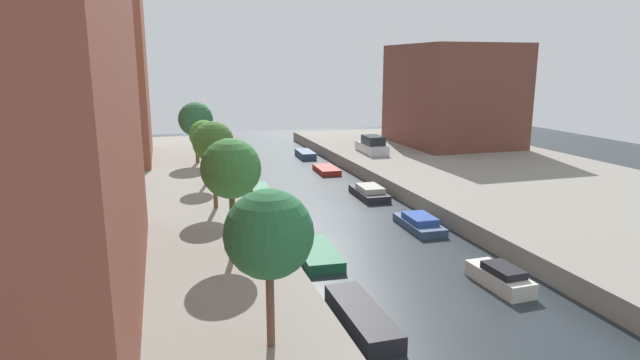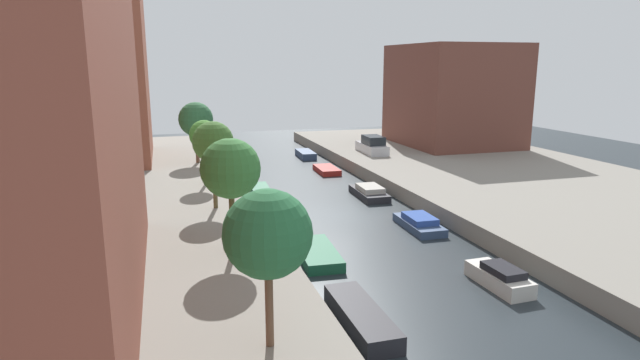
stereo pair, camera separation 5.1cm
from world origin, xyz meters
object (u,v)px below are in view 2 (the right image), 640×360
at_px(parked_car, 372,146).
at_px(moored_boat_left_1, 361,317).
at_px(moored_boat_left_3, 287,212).
at_px(moored_boat_left_5, 240,168).
at_px(low_block_right, 453,95).
at_px(street_tree_1, 230,169).
at_px(moored_boat_right_1, 500,277).
at_px(street_tree_4, 196,120).
at_px(moored_boat_left_4, 261,191).
at_px(moored_boat_right_5, 306,154).
at_px(moored_boat_left_2, 317,254).
at_px(moored_boat_right_2, 419,223).
at_px(street_tree_2, 213,143).
at_px(street_tree_0, 268,235).
at_px(moored_boat_right_3, 369,192).
at_px(moored_boat_right_4, 327,170).
at_px(street_tree_3, 204,135).

xyz_separation_m(parked_car, moored_boat_left_1, (-11.96, -28.51, -1.33)).
height_order(moored_boat_left_3, moored_boat_left_5, moored_boat_left_3).
height_order(parked_car, moored_boat_left_1, parked_car).
relative_size(low_block_right, parked_car, 2.63).
bearing_deg(street_tree_1, moored_boat_right_1, -23.52).
xyz_separation_m(street_tree_1, moored_boat_left_5, (3.44, 22.33, -4.39)).
bearing_deg(street_tree_4, moored_boat_left_4, -65.90).
relative_size(parked_car, moored_boat_left_4, 1.06).
height_order(street_tree_1, parked_car, street_tree_1).
xyz_separation_m(moored_boat_left_4, moored_boat_right_5, (6.90, 13.58, 0.08)).
distance_m(moored_boat_left_2, moored_boat_left_5, 21.57).
relative_size(moored_boat_left_1, moored_boat_left_2, 1.08).
relative_size(street_tree_4, moored_boat_right_2, 1.28).
relative_size(low_block_right, street_tree_2, 2.42).
height_order(street_tree_0, moored_boat_left_2, street_tree_0).
distance_m(street_tree_4, moored_boat_left_2, 22.21).
bearing_deg(moored_boat_left_2, moored_boat_right_3, 56.69).
distance_m(moored_boat_left_1, moored_boat_left_4, 19.83).
height_order(street_tree_0, street_tree_2, street_tree_2).
height_order(street_tree_1, moored_boat_left_4, street_tree_1).
bearing_deg(moored_boat_left_1, street_tree_0, -150.00).
distance_m(moored_boat_left_4, moored_boat_right_1, 19.50).
height_order(moored_boat_left_1, moored_boat_left_5, moored_boat_left_5).
bearing_deg(moored_boat_right_3, moored_boat_right_1, -91.60).
bearing_deg(moored_boat_left_3, parked_car, 52.45).
bearing_deg(moored_boat_left_3, moored_boat_left_4, 94.28).
height_order(parked_car, moored_boat_left_5, parked_car).
distance_m(moored_boat_left_2, moored_boat_right_1, 8.19).
bearing_deg(moored_boat_left_5, parked_car, 1.04).
relative_size(moored_boat_right_2, moored_boat_right_4, 1.10).
xyz_separation_m(street_tree_1, moored_boat_left_3, (4.18, 7.68, -4.30)).
bearing_deg(street_tree_0, moored_boat_right_1, 19.19).
bearing_deg(moored_boat_left_5, street_tree_0, -96.45).
bearing_deg(street_tree_0, moored_boat_right_5, 73.35).
bearing_deg(street_tree_1, street_tree_3, 90.00).
distance_m(street_tree_3, moored_boat_right_4, 12.70).
distance_m(moored_boat_left_5, moored_boat_right_4, 7.41).
relative_size(street_tree_2, moored_boat_left_1, 1.07).
height_order(moored_boat_left_2, moored_boat_right_5, moored_boat_right_5).
bearing_deg(street_tree_1, street_tree_0, -90.00).
distance_m(moored_boat_left_4, moored_boat_right_2, 12.46).
height_order(street_tree_3, moored_boat_right_2, street_tree_3).
bearing_deg(moored_boat_left_1, moored_boat_right_5, 78.21).
xyz_separation_m(street_tree_4, moored_boat_left_5, (3.44, 0.14, -4.25)).
bearing_deg(moored_boat_right_1, moored_boat_left_2, 140.17).
bearing_deg(street_tree_1, moored_boat_right_2, 18.44).
bearing_deg(moored_boat_right_5, moored_boat_left_1, -101.79).
relative_size(low_block_right, moored_boat_right_4, 3.37).
bearing_deg(moored_boat_right_1, street_tree_4, 111.12).
xyz_separation_m(street_tree_2, moored_boat_left_2, (4.01, -6.81, -4.49)).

